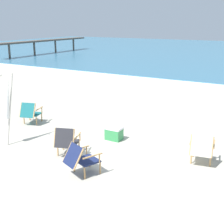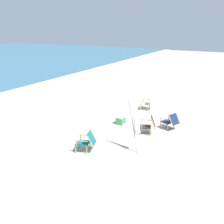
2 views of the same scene
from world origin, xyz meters
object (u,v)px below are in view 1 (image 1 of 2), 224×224
at_px(beach_chair_front_left, 66,140).
at_px(beach_chair_front_right, 81,158).
at_px(beach_chair_back_left, 202,148).
at_px(beach_chair_far_center, 30,112).
at_px(umbrella_furled_white, 7,99).
at_px(cooler_box, 114,133).

bearing_deg(beach_chair_front_left, beach_chair_front_right, -35.70).
xyz_separation_m(beach_chair_back_left, beach_chair_far_center, (-6.02, 0.18, -0.00)).
bearing_deg(beach_chair_front_right, beach_chair_far_center, 149.80).
bearing_deg(beach_chair_far_center, umbrella_furled_white, -63.86).
distance_m(beach_chair_back_left, beach_chair_far_center, 6.03).
xyz_separation_m(beach_chair_front_left, cooler_box, (0.51, 1.66, -0.23)).
bearing_deg(beach_chair_front_right, cooler_box, 101.10).
height_order(beach_chair_back_left, umbrella_furled_white, umbrella_furled_white).
distance_m(beach_chair_front_right, umbrella_furled_white, 3.13).
xyz_separation_m(beach_chair_back_left, umbrella_furled_white, (-5.22, -1.46, 0.94)).
bearing_deg(beach_chair_front_left, umbrella_furled_white, -175.32).
distance_m(beach_chair_back_left, umbrella_furled_white, 5.50).
relative_size(beach_chair_front_left, cooler_box, 1.71).
relative_size(beach_chair_front_right, umbrella_furled_white, 0.44).
bearing_deg(beach_chair_far_center, beach_chair_front_left, -28.10).
relative_size(beach_chair_back_left, beach_chair_front_right, 0.87).
height_order(beach_chair_back_left, cooler_box, beach_chair_back_left).
bearing_deg(beach_chair_back_left, beach_chair_front_right, -138.78).
bearing_deg(beach_chair_front_left, beach_chair_back_left, 21.80).
xyz_separation_m(beach_chair_front_left, umbrella_furled_white, (-1.96, -0.16, 0.94)).
bearing_deg(umbrella_furled_white, beach_chair_front_right, -10.38).
bearing_deg(beach_chair_front_right, beach_chair_front_left, 144.30).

